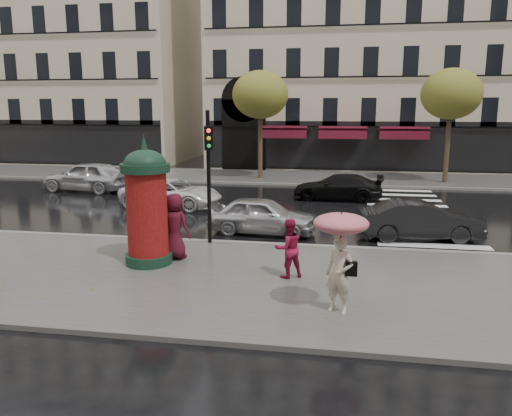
% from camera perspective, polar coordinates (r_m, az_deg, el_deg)
% --- Properties ---
extents(ground, '(160.00, 160.00, 0.00)m').
position_cam_1_polar(ground, '(13.57, -3.23, -7.75)').
color(ground, black).
rests_on(ground, ground).
extents(near_sidewalk, '(90.00, 7.00, 0.12)m').
position_cam_1_polar(near_sidewalk, '(13.09, -3.72, -8.21)').
color(near_sidewalk, '#474744').
rests_on(near_sidewalk, ground).
extents(far_sidewalk, '(90.00, 6.00, 0.12)m').
position_cam_1_polar(far_sidewalk, '(31.93, 4.32, 3.51)').
color(far_sidewalk, '#474744').
rests_on(far_sidewalk, ground).
extents(near_kerb, '(90.00, 0.25, 0.14)m').
position_cam_1_polar(near_kerb, '(16.35, -0.91, -4.11)').
color(near_kerb, slate).
rests_on(near_kerb, ground).
extents(far_kerb, '(90.00, 0.25, 0.14)m').
position_cam_1_polar(far_kerb, '(28.97, 3.77, 2.72)').
color(far_kerb, slate).
rests_on(far_kerb, ground).
extents(zebra_crossing, '(3.60, 11.75, 0.01)m').
position_cam_1_polar(zebra_crossing, '(22.75, 17.27, -0.36)').
color(zebra_crossing, silver).
rests_on(zebra_crossing, ground).
extents(bldg_far_corner, '(26.00, 14.00, 22.90)m').
position_cam_1_polar(bldg_far_corner, '(43.15, 14.51, 20.25)').
color(bldg_far_corner, '#B7A88C').
rests_on(bldg_far_corner, ground).
extents(bldg_far_left, '(24.00, 14.00, 22.90)m').
position_cam_1_polar(bldg_far_left, '(49.71, -21.76, 18.60)').
color(bldg_far_left, '#B7A88C').
rests_on(bldg_far_left, ground).
extents(tree_far_left, '(3.40, 3.40, 6.64)m').
position_cam_1_polar(tree_far_left, '(30.89, 0.50, 12.77)').
color(tree_far_left, '#38281C').
rests_on(tree_far_left, ground).
extents(tree_far_right, '(3.40, 3.40, 6.64)m').
position_cam_1_polar(tree_far_right, '(31.11, 21.41, 12.00)').
color(tree_far_right, '#38281C').
rests_on(tree_far_right, ground).
extents(woman_umbrella, '(1.17, 1.17, 2.24)m').
position_cam_1_polar(woman_umbrella, '(10.66, 9.63, -4.28)').
color(woman_umbrella, beige).
rests_on(woman_umbrella, near_sidewalk).
extents(woman_red, '(0.94, 0.88, 1.55)m').
position_cam_1_polar(woman_red, '(12.90, 3.71, -4.61)').
color(woman_red, maroon).
rests_on(woman_red, near_sidewalk).
extents(man_burgundy, '(1.08, 0.86, 1.92)m').
position_cam_1_polar(man_burgundy, '(14.61, -9.29, -2.06)').
color(man_burgundy, '#440D1B').
rests_on(man_burgundy, near_sidewalk).
extents(morris_column, '(1.35, 1.35, 3.63)m').
position_cam_1_polar(morris_column, '(14.13, -12.40, 0.57)').
color(morris_column, black).
rests_on(morris_column, near_sidewalk).
extents(traffic_light, '(0.31, 0.42, 4.25)m').
position_cam_1_polar(traffic_light, '(15.85, -5.43, 5.01)').
color(traffic_light, black).
rests_on(traffic_light, near_sidewalk).
extents(car_silver, '(4.02, 1.92, 1.32)m').
position_cam_1_polar(car_silver, '(17.81, 0.71, -0.85)').
color(car_silver, silver).
rests_on(car_silver, ground).
extents(car_darkgrey, '(4.18, 1.87, 1.33)m').
position_cam_1_polar(car_darkgrey, '(17.96, 18.24, -1.32)').
color(car_darkgrey, black).
rests_on(car_darkgrey, ground).
extents(car_white, '(4.84, 2.69, 1.28)m').
position_cam_1_polar(car_white, '(22.91, -9.63, 1.70)').
color(car_white, white).
rests_on(car_white, ground).
extents(car_black, '(4.40, 1.98, 1.25)m').
position_cam_1_polar(car_black, '(24.73, 9.32, 2.39)').
color(car_black, black).
rests_on(car_black, ground).
extents(car_far_silver, '(4.97, 2.47, 1.63)m').
position_cam_1_polar(car_far_silver, '(28.32, -18.74, 3.45)').
color(car_far_silver, silver).
rests_on(car_far_silver, ground).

